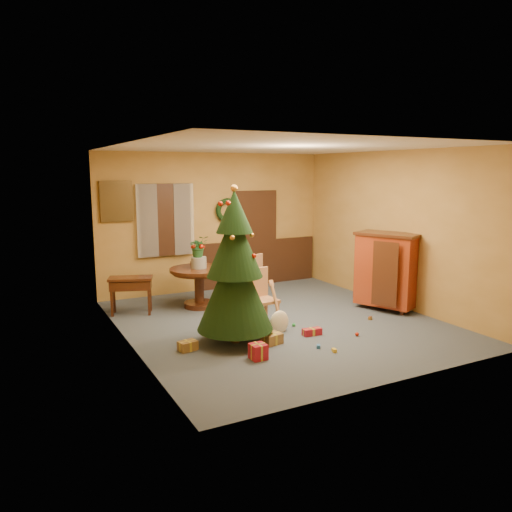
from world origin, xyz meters
TOP-DOWN VIEW (x-y plane):
  - room_envelope at (0.21, 2.70)m, footprint 5.50×5.50m
  - dining_table at (-0.85, 1.52)m, footprint 1.08×1.08m
  - urn at (-0.85, 1.52)m, footprint 0.29×0.29m
  - centerpiece_plant at (-0.85, 1.52)m, footprint 0.36×0.31m
  - chair_near at (-0.37, -0.03)m, footprint 0.45×0.45m
  - chair_far at (0.17, 1.38)m, footprint 0.56×0.56m
  - guitar at (-0.26, -0.46)m, footprint 0.45×0.58m
  - plant_stand at (-0.69, 1.98)m, footprint 0.30×0.30m
  - stand_plant at (-0.69, 1.98)m, footprint 0.28×0.26m
  - christmas_tree at (-1.08, -0.55)m, footprint 1.13×1.13m
  - writing_desk at (-2.09, 1.65)m, footprint 0.84×0.61m
  - sideboard at (2.15, -0.20)m, footprint 0.98×1.25m
  - gift_a at (-0.63, -0.87)m, footprint 0.32×0.27m
  - gift_b at (-1.09, -1.32)m, footprint 0.21×0.21m
  - gift_c at (-1.83, -0.56)m, footprint 0.28×0.22m
  - gift_d at (0.12, -0.82)m, footprint 0.31×0.15m
  - toy_a at (-0.12, -1.35)m, footprint 0.09×0.09m
  - toy_b at (0.09, -0.33)m, footprint 0.06×0.06m
  - toy_c at (-0.02, -1.58)m, footprint 0.06×0.09m
  - toy_d at (0.71, -1.18)m, footprint 0.06×0.06m
  - toy_e at (1.47, -0.60)m, footprint 0.09×0.08m

SIDE VIEW (x-z plane):
  - toy_a at x=-0.12m, z-range 0.00..0.05m
  - toy_c at x=-0.02m, z-range 0.00..0.05m
  - toy_e at x=1.47m, z-range 0.00..0.05m
  - toy_b at x=0.09m, z-range 0.00..0.06m
  - toy_d at x=0.71m, z-range 0.00..0.06m
  - gift_d at x=0.12m, z-range 0.00..0.11m
  - gift_c at x=-1.83m, z-range 0.00..0.14m
  - gift_a at x=-0.63m, z-range 0.00..0.15m
  - gift_b at x=-1.09m, z-range 0.00..0.21m
  - guitar at x=-0.26m, z-range 0.01..0.78m
  - plant_stand at x=-0.69m, z-range 0.10..0.88m
  - writing_desk at x=-2.09m, z-range 0.17..0.84m
  - chair_far at x=0.17m, z-range 0.03..0.98m
  - chair_near at x=-0.37m, z-range 0.03..0.99m
  - dining_table at x=-0.85m, z-range 0.15..0.89m
  - sideboard at x=2.15m, z-range 0.05..1.47m
  - urn at x=-0.85m, z-range 0.74..0.95m
  - stand_plant at x=-0.69m, z-range 0.78..1.19m
  - christmas_tree at x=-1.08m, z-range -0.06..2.27m
  - room_envelope at x=0.21m, z-range -1.63..3.87m
  - centerpiece_plant at x=-0.85m, z-range 0.95..1.35m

